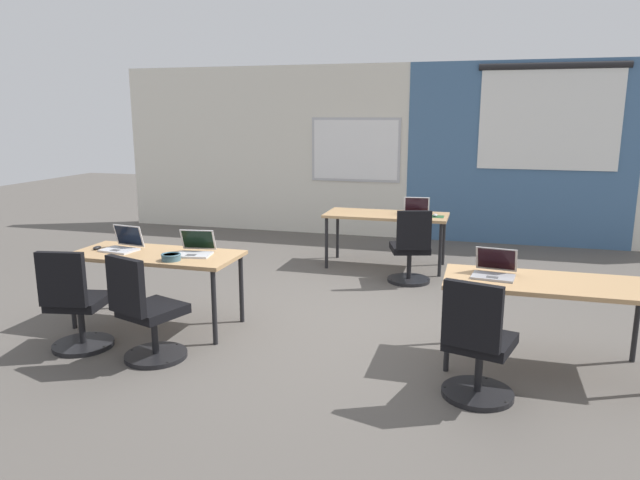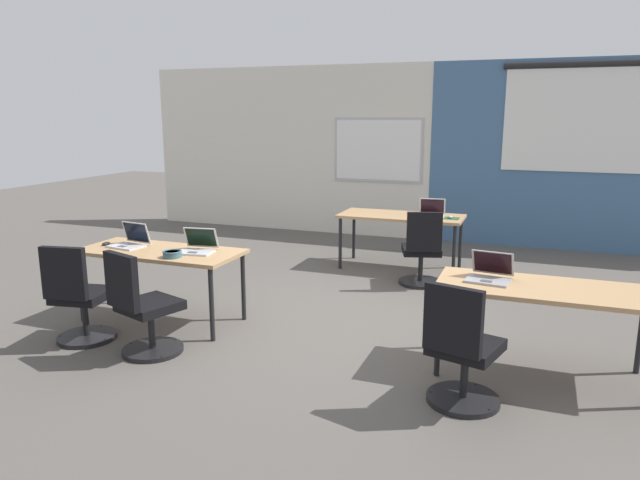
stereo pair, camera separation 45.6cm
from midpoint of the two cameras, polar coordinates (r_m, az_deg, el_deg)
name	(u,v)px [view 1 (the left image)]	position (r m, az deg, el deg)	size (l,w,h in m)	color
ground_plane	(348,321)	(5.83, 0.54, -7.97)	(24.00, 24.00, 0.00)	#56514C
back_wall_assembly	(411,152)	(9.60, 7.54, 8.54)	(10.00, 0.27, 2.80)	silver
desk_near_left	(156,259)	(5.82, -17.95, -1.82)	(1.60, 0.70, 0.72)	tan
desk_near_right	(547,289)	(4.88, 18.88, -4.55)	(1.60, 0.70, 0.72)	tan
desk_far_center	(386,218)	(7.74, 4.84, 2.12)	(1.60, 0.70, 0.72)	tan
laptop_near_left_inner	(195,249)	(5.64, -14.43, -0.91)	(0.37, 0.36, 0.22)	silver
chair_near_left_inner	(147,318)	(5.09, -19.12, -7.22)	(0.56, 0.61, 0.92)	black
laptop_near_right_inner	(494,270)	(4.88, 14.15, -2.93)	(0.37, 0.36, 0.22)	#9E9EA3
chair_near_right_inner	(477,351)	(4.28, 12.16, -10.59)	(0.54, 0.60, 0.92)	black
laptop_near_left_end	(123,245)	(6.04, -20.84, -0.47)	(0.37, 0.34, 0.23)	silver
mouse_near_left_end	(97,248)	(6.16, -22.99, -0.72)	(0.06, 0.10, 0.03)	black
chair_near_left_end	(76,309)	(5.54, -25.00, -6.15)	(0.52, 0.57, 0.92)	black
laptop_far_right	(416,211)	(7.67, 7.75, 2.79)	(0.36, 0.34, 0.23)	silver
mousepad_far_right	(435,216)	(7.59, 9.53, 2.27)	(0.22, 0.19, 0.00)	#23512D
mouse_far_right	(435,215)	(7.59, 9.54, 2.42)	(0.07, 0.11, 0.03)	#B2B2B7
chair_far_right	(411,253)	(7.05, 7.03, -1.29)	(0.55, 0.60, 0.92)	black
snack_bowl	(171,257)	(5.47, -16.71, -1.59)	(0.18, 0.18, 0.06)	#3D6070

